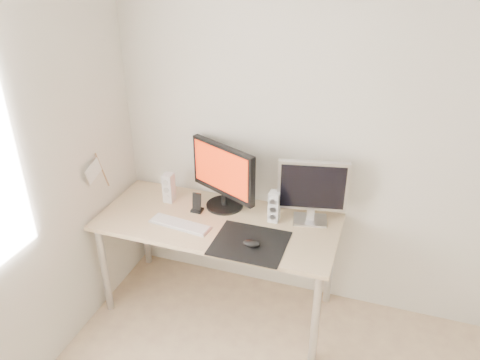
# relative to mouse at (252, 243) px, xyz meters

# --- Properties ---
(wall_back) EXTENTS (3.50, 0.00, 3.50)m
(wall_back) POSITION_rel_mouse_xyz_m (0.63, 0.58, 0.50)
(wall_back) COLOR silver
(wall_back) RESTS_ON ground
(mousepad) EXTENTS (0.45, 0.40, 0.00)m
(mousepad) POSITION_rel_mouse_xyz_m (-0.02, 0.03, -0.02)
(mousepad) COLOR black
(mousepad) RESTS_ON desk
(mouse) EXTENTS (0.11, 0.06, 0.04)m
(mouse) POSITION_rel_mouse_xyz_m (0.00, 0.00, 0.00)
(mouse) COLOR black
(mouse) RESTS_ON mousepad
(desk) EXTENTS (1.60, 0.70, 0.73)m
(desk) POSITION_rel_mouse_xyz_m (-0.30, 0.21, -0.10)
(desk) COLOR #D1B587
(desk) RESTS_ON ground
(main_monitor) EXTENTS (0.51, 0.35, 0.47)m
(main_monitor) POSITION_rel_mouse_xyz_m (-0.33, 0.39, 0.23)
(main_monitor) COLOR black
(main_monitor) RESTS_ON desk
(second_monitor) EXTENTS (0.45, 0.20, 0.43)m
(second_monitor) POSITION_rel_mouse_xyz_m (0.28, 0.40, 0.22)
(second_monitor) COLOR silver
(second_monitor) RESTS_ON desk
(speaker_left) EXTENTS (0.07, 0.08, 0.21)m
(speaker_left) POSITION_rel_mouse_xyz_m (-0.72, 0.35, 0.08)
(speaker_left) COLOR silver
(speaker_left) RESTS_ON desk
(speaker_right) EXTENTS (0.07, 0.08, 0.21)m
(speaker_right) POSITION_rel_mouse_xyz_m (0.05, 0.33, 0.08)
(speaker_right) COLOR silver
(speaker_right) RESTS_ON desk
(keyboard) EXTENTS (0.43, 0.17, 0.02)m
(keyboard) POSITION_rel_mouse_xyz_m (-0.52, 0.08, -0.02)
(keyboard) COLOR #B7B7BA
(keyboard) RESTS_ON desk
(phone_dock) EXTENTS (0.08, 0.07, 0.14)m
(phone_dock) POSITION_rel_mouse_xyz_m (-0.48, 0.28, 0.02)
(phone_dock) COLOR black
(phone_dock) RESTS_ON desk
(pennant) EXTENTS (0.01, 0.23, 0.29)m
(pennant) POSITION_rel_mouse_xyz_m (-1.09, 0.07, 0.30)
(pennant) COLOR #A57F54
(pennant) RESTS_ON wall_left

